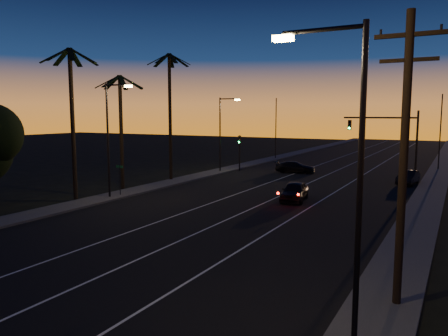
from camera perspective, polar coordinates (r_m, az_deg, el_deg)
The scene contains 21 objects.
road at distance 38.52m, azimuth 8.03°, elevation -2.95°, with size 20.00×170.00×0.01m, color black.
sidewalk_left at distance 43.65m, azimuth -5.86°, elevation -1.64°, with size 2.40×170.00×0.16m, color #393936.
sidewalk_right at distance 36.21m, azimuth 24.90°, elevation -4.07°, with size 2.40×170.00×0.16m, color #393936.
lane_stripe_left at distance 39.65m, azimuth 3.97°, elevation -2.59°, with size 0.12×160.00×0.01m, color silver.
lane_stripe_mid at distance 38.35m, azimuth 8.73°, elevation -2.99°, with size 0.12×160.00×0.01m, color silver.
lane_stripe_right at distance 37.33m, azimuth 13.80°, elevation -3.39°, with size 0.12×160.00×0.01m, color silver.
palm_near at distance 34.98m, azimuth -19.24°, elevation 7.35°, with size 4.25×4.16×11.53m.
palm_mid at distance 39.66m, azimuth -13.32°, elevation 6.29°, with size 4.25×4.16×10.03m.
palm_far at distance 43.73m, azimuth -7.08°, elevation 8.26°, with size 4.25×4.16×12.53m.
streetlight_left_near at distance 35.05m, azimuth -14.60°, elevation 4.65°, with size 2.55×0.26×9.00m.
streetlight_left_far at distance 49.72m, azimuth -0.21°, elevation 5.22°, with size 2.55×0.26×8.50m.
streetlight_right_near at distance 11.90m, azimuth 16.02°, elevation 0.33°, with size 2.55×0.26×9.00m.
street_sign at distance 36.18m, azimuth -13.45°, elevation -1.08°, with size 0.70×0.06×2.60m.
utility_pole at distance 15.70m, azimuth 22.44°, elevation 1.61°, with size 2.20×0.28×10.00m.
signal_mast at distance 45.99m, azimuth 20.98°, elevation 4.26°, with size 7.10×0.41×7.00m.
signal_post at distance 51.04m, azimuth 2.04°, elevation 2.83°, with size 0.28×0.37×4.20m.
far_pole_left at distance 65.26m, azimuth 6.79°, elevation 5.12°, with size 0.14×0.14×9.00m, color black.
far_pole_right at distance 57.63m, azimuth 26.41°, elevation 4.18°, with size 0.14×0.14×9.00m, color black.
lead_car at distance 34.16m, azimuth 9.19°, elevation -3.00°, with size 2.40×4.98×1.46m.
right_car at distance 45.01m, azimuth 22.91°, elevation -1.14°, with size 1.83×4.15×1.33m.
cross_car at distance 50.30m, azimuth 9.26°, elevation 0.13°, with size 4.76×2.69×1.30m.
Camera 1 is at (13.26, -5.55, 6.66)m, focal length 35.00 mm.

